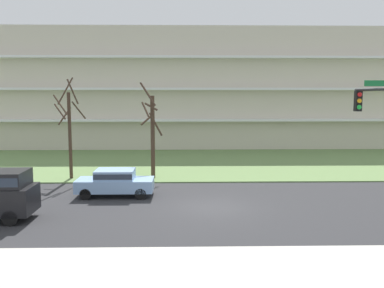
{
  "coord_description": "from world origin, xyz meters",
  "views": [
    {
      "loc": [
        -1.49,
        -21.07,
        5.91
      ],
      "look_at": [
        -0.91,
        6.0,
        2.62
      ],
      "focal_mm": 38.69,
      "sensor_mm": 36.0,
      "label": 1
    }
  ],
  "objects_px": {
    "sedan_blue_center_left": "(115,181)",
    "tree_far_left": "(69,127)",
    "traffic_signal_mast": "(384,134)",
    "tree_left": "(152,132)"
  },
  "relations": [
    {
      "from": "tree_far_left",
      "to": "tree_left",
      "type": "height_order",
      "value": "tree_far_left"
    },
    {
      "from": "tree_far_left",
      "to": "traffic_signal_mast",
      "type": "distance_m",
      "value": 20.11
    },
    {
      "from": "tree_far_left",
      "to": "tree_left",
      "type": "distance_m",
      "value": 5.69
    },
    {
      "from": "sedan_blue_center_left",
      "to": "tree_far_left",
      "type": "bearing_deg",
      "value": -51.4
    },
    {
      "from": "tree_left",
      "to": "sedan_blue_center_left",
      "type": "bearing_deg",
      "value": -110.1
    },
    {
      "from": "traffic_signal_mast",
      "to": "tree_left",
      "type": "bearing_deg",
      "value": 128.21
    },
    {
      "from": "tree_far_left",
      "to": "traffic_signal_mast",
      "type": "bearing_deg",
      "value": -38.91
    },
    {
      "from": "tree_left",
      "to": "traffic_signal_mast",
      "type": "xyz_separation_m",
      "value": [
        9.96,
        -12.65,
        1.09
      ]
    },
    {
      "from": "tree_left",
      "to": "traffic_signal_mast",
      "type": "distance_m",
      "value": 16.13
    },
    {
      "from": "sedan_blue_center_left",
      "to": "traffic_signal_mast",
      "type": "xyz_separation_m",
      "value": [
        11.75,
        -7.73,
        3.5
      ]
    }
  ]
}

